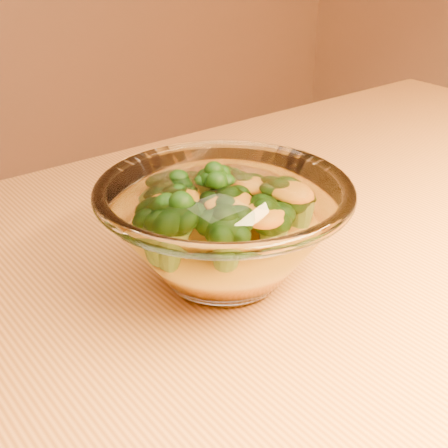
# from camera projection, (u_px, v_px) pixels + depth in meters

# --- Properties ---
(table) EXTENTS (1.20, 0.80, 0.75)m
(table) POSITION_uv_depth(u_px,v_px,m) (343.00, 373.00, 0.58)
(table) COLOR #B77637
(table) RESTS_ON ground
(glass_bowl) EXTENTS (0.21, 0.21, 0.09)m
(glass_bowl) POSITION_uv_depth(u_px,v_px,m) (224.00, 229.00, 0.51)
(glass_bowl) COLOR white
(glass_bowl) RESTS_ON table
(cheese_sauce) EXTENTS (0.12, 0.12, 0.03)m
(cheese_sauce) POSITION_uv_depth(u_px,v_px,m) (224.00, 250.00, 0.52)
(cheese_sauce) COLOR #FFAC15
(cheese_sauce) RESTS_ON glass_bowl
(broccoli_heap) EXTENTS (0.15, 0.12, 0.07)m
(broccoli_heap) POSITION_uv_depth(u_px,v_px,m) (212.00, 215.00, 0.51)
(broccoli_heap) COLOR black
(broccoli_heap) RESTS_ON cheese_sauce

